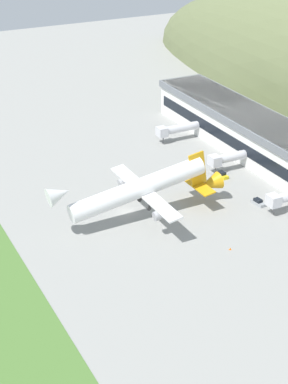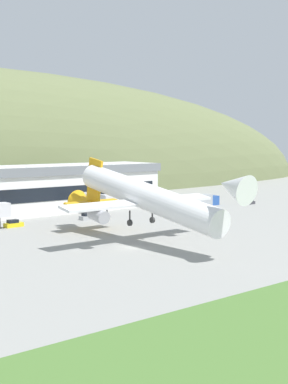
# 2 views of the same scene
# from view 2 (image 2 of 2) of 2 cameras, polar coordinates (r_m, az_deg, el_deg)

# --- Properties ---
(ground_plane) EXTENTS (420.44, 420.44, 0.00)m
(ground_plane) POSITION_cam_2_polar(r_m,az_deg,el_deg) (92.17, -1.46, -5.96)
(ground_plane) COLOR gray
(jetway_2) EXTENTS (3.38, 11.74, 5.43)m
(jetway_2) POSITION_cam_2_polar(r_m,az_deg,el_deg) (130.80, -4.77, -0.78)
(jetway_2) COLOR silver
(jetway_2) RESTS_ON ground_plane
(cargo_airplane) EXTENTS (32.08, 47.05, 12.54)m
(cargo_airplane) POSITION_cam_2_polar(r_m,az_deg,el_deg) (95.39, -0.02, -0.60)
(cargo_airplane) COLOR white
(service_car_0) EXTENTS (4.10, 2.04, 1.63)m
(service_car_0) POSITION_cam_2_polar(r_m,az_deg,el_deg) (116.88, -13.76, -3.32)
(service_car_0) COLOR gold
(service_car_0) RESTS_ON ground_plane
(service_car_1) EXTENTS (4.11, 2.09, 1.62)m
(service_car_1) POSITION_cam_2_polar(r_m,az_deg,el_deg) (124.90, -6.04, -2.63)
(service_car_1) COLOR #999EA3
(service_car_1) RESTS_ON ground_plane
(service_car_2) EXTENTS (4.17, 2.03, 1.45)m
(service_car_2) POSITION_cam_2_polar(r_m,az_deg,el_deg) (156.50, 11.14, -1.07)
(service_car_2) COLOR #333338
(service_car_2) RESTS_ON ground_plane
(fuel_truck) EXTENTS (8.24, 3.10, 3.23)m
(fuel_truck) POSITION_cam_2_polar(r_m,az_deg,el_deg) (151.45, 6.57, -0.86)
(fuel_truck) COLOR #264C99
(fuel_truck) RESTS_ON ground_plane
(traffic_cone_0) EXTENTS (0.52, 0.52, 0.58)m
(traffic_cone_0) POSITION_cam_2_polar(r_m,az_deg,el_deg) (119.66, 4.92, -3.17)
(traffic_cone_0) COLOR orange
(traffic_cone_0) RESTS_ON ground_plane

